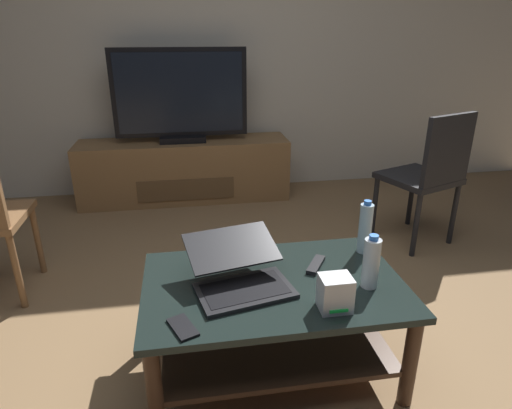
{
  "coord_description": "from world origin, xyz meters",
  "views": [
    {
      "loc": [
        -0.35,
        -1.57,
        1.43
      ],
      "look_at": [
        -0.01,
        0.48,
        0.6
      ],
      "focal_mm": 30.78,
      "sensor_mm": 36.0,
      "label": 1
    }
  ],
  "objects": [
    {
      "name": "ground_plane",
      "position": [
        0.0,
        0.0,
        0.0
      ],
      "size": [
        7.68,
        7.68,
        0.0
      ],
      "primitive_type": "plane",
      "color": "olive"
    },
    {
      "name": "back_wall",
      "position": [
        0.0,
        2.52,
        1.4
      ],
      "size": [
        6.4,
        0.12,
        2.8
      ],
      "primitive_type": "cube",
      "color": "beige",
      "rests_on": "ground"
    },
    {
      "name": "coffee_table",
      "position": [
        -0.01,
        -0.02,
        0.31
      ],
      "size": [
        1.08,
        0.68,
        0.45
      ],
      "color": "black",
      "rests_on": "ground"
    },
    {
      "name": "media_cabinet",
      "position": [
        -0.36,
        2.2,
        0.26
      ],
      "size": [
        1.81,
        0.44,
        0.53
      ],
      "color": "olive",
      "rests_on": "ground"
    },
    {
      "name": "television",
      "position": [
        -0.36,
        2.18,
        0.9
      ],
      "size": [
        1.1,
        0.2,
        0.76
      ],
      "color": "black",
      "rests_on": "media_cabinet"
    },
    {
      "name": "dining_chair",
      "position": [
        1.27,
        1.02,
        0.53
      ],
      "size": [
        0.57,
        0.57,
        0.94
      ],
      "color": "black",
      "rests_on": "ground"
    },
    {
      "name": "laptop",
      "position": [
        -0.16,
        -0.02,
        0.5
      ],
      "size": [
        0.45,
        0.46,
        0.17
      ],
      "color": "black",
      "rests_on": "coffee_table"
    },
    {
      "name": "router_box",
      "position": [
        0.17,
        -0.24,
        0.51
      ],
      "size": [
        0.12,
        0.1,
        0.14
      ],
      "color": "silver",
      "rests_on": "coffee_table"
    },
    {
      "name": "water_bottle_near",
      "position": [
        0.46,
        0.18,
        0.57
      ],
      "size": [
        0.06,
        0.06,
        0.26
      ],
      "color": "silver",
      "rests_on": "coffee_table"
    },
    {
      "name": "water_bottle_far",
      "position": [
        0.37,
        -0.11,
        0.56
      ],
      "size": [
        0.07,
        0.07,
        0.23
      ],
      "color": "silver",
      "rests_on": "coffee_table"
    },
    {
      "name": "cell_phone",
      "position": [
        -0.39,
        -0.27,
        0.45
      ],
      "size": [
        0.12,
        0.16,
        0.01
      ],
      "primitive_type": "cube",
      "rotation": [
        0.0,
        0.0,
        0.4
      ],
      "color": "black",
      "rests_on": "coffee_table"
    },
    {
      "name": "tv_remote",
      "position": [
        -0.07,
        0.23,
        0.46
      ],
      "size": [
        0.07,
        0.17,
        0.02
      ],
      "primitive_type": "cube",
      "rotation": [
        0.0,
        0.0,
        -0.19
      ],
      "color": "#99999E",
      "rests_on": "coffee_table"
    },
    {
      "name": "soundbar_remote",
      "position": [
        0.2,
        0.07,
        0.46
      ],
      "size": [
        0.12,
        0.16,
        0.02
      ],
      "primitive_type": "cube",
      "rotation": [
        0.0,
        0.0,
        -0.57
      ],
      "color": "black",
      "rests_on": "coffee_table"
    }
  ]
}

